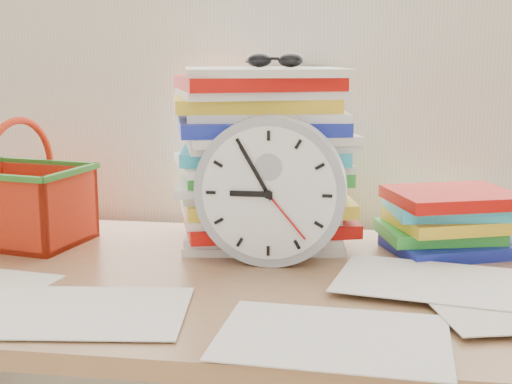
% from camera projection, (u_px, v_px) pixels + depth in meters
% --- Properties ---
extents(desk, '(1.40, 0.70, 0.75)m').
position_uv_depth(desk, '(221.00, 316.00, 1.23)').
color(desk, '#966B46').
rests_on(desk, ground).
extents(paper_stack, '(0.41, 0.37, 0.34)m').
position_uv_depth(paper_stack, '(262.00, 157.00, 1.39)').
color(paper_stack, white).
rests_on(paper_stack, desk).
extents(clock, '(0.27, 0.05, 0.27)m').
position_uv_depth(clock, '(271.00, 191.00, 1.25)').
color(clock, '#9FA3AF').
rests_on(clock, desk).
extents(sunglasses, '(0.14, 0.12, 0.03)m').
position_uv_depth(sunglasses, '(275.00, 60.00, 1.37)').
color(sunglasses, black).
rests_on(sunglasses, paper_stack).
extents(book_stack, '(0.32, 0.28, 0.12)m').
position_uv_depth(book_stack, '(450.00, 221.00, 1.35)').
color(book_stack, white).
rests_on(book_stack, desk).
extents(basket, '(0.27, 0.23, 0.24)m').
position_uv_depth(basket, '(21.00, 182.00, 1.40)').
color(basket, red).
rests_on(basket, desk).
extents(scattered_papers, '(1.26, 0.42, 0.02)m').
position_uv_depth(scattered_papers, '(220.00, 271.00, 1.21)').
color(scattered_papers, white).
rests_on(scattered_papers, desk).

